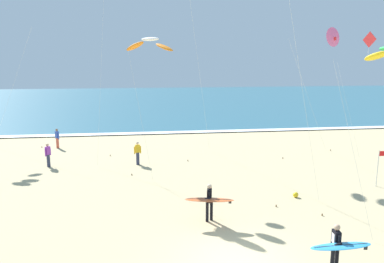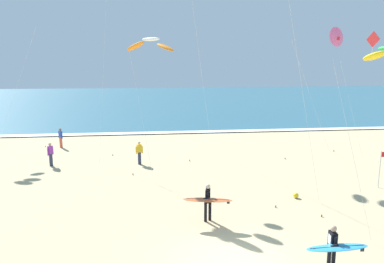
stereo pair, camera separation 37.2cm
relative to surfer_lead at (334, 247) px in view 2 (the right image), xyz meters
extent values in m
plane|color=tan|center=(-3.08, 1.13, -1.04)|extent=(160.00, 160.00, 0.00)
cube|color=#2D6075|center=(-3.08, 54.77, -1.00)|extent=(160.00, 60.00, 0.08)
cube|color=white|center=(-3.08, 25.07, -0.95)|extent=(160.00, 1.19, 0.01)
cylinder|color=black|center=(-0.10, 0.09, -0.60)|extent=(0.13, 0.13, 0.88)
cylinder|color=black|center=(0.13, 0.22, -0.60)|extent=(0.13, 0.13, 0.88)
cube|color=black|center=(0.02, 0.16, 0.14)|extent=(0.23, 0.36, 0.60)
cube|color=white|center=(-0.09, 0.17, 0.18)|extent=(0.03, 0.20, 0.32)
sphere|color=tan|center=(0.02, 0.16, 0.56)|extent=(0.21, 0.21, 0.21)
cylinder|color=black|center=(-0.01, -0.07, 0.25)|extent=(0.09, 0.09, 0.26)
cylinder|color=black|center=(-0.08, -0.16, 0.12)|extent=(0.26, 0.11, 0.14)
cylinder|color=black|center=(0.04, 0.38, 0.10)|extent=(0.09, 0.09, 0.56)
ellipsoid|color=#3399D8|center=(-0.02, -0.20, 0.08)|extent=(2.01, 0.70, 0.21)
cube|color=#333333|center=(-0.02, -0.20, 0.12)|extent=(1.72, 0.20, 0.13)
cube|color=#262628|center=(0.80, -0.29, 0.01)|extent=(0.12, 0.02, 0.14)
cylinder|color=black|center=(-3.52, 4.65, -0.60)|extent=(0.13, 0.13, 0.88)
cylinder|color=black|center=(-3.31, 4.77, -0.60)|extent=(0.13, 0.13, 0.88)
cube|color=black|center=(-3.41, 4.71, 0.14)|extent=(0.27, 0.38, 0.60)
cube|color=red|center=(-3.51, 4.74, 0.18)|extent=(0.05, 0.20, 0.32)
sphere|color=beige|center=(-3.41, 4.71, 0.56)|extent=(0.21, 0.21, 0.21)
cylinder|color=black|center=(-3.46, 4.49, 0.25)|extent=(0.09, 0.09, 0.26)
cylinder|color=black|center=(-3.54, 4.41, 0.12)|extent=(0.26, 0.13, 0.14)
cylinder|color=black|center=(-3.36, 4.94, 0.10)|extent=(0.09, 0.09, 0.56)
ellipsoid|color=orange|center=(-3.49, 4.36, 0.08)|extent=(2.19, 0.97, 0.09)
cube|color=#333333|center=(-3.49, 4.36, 0.12)|extent=(1.83, 0.43, 0.02)
cube|color=#262628|center=(-2.62, 4.17, 0.01)|extent=(0.12, 0.04, 0.14)
cube|color=red|center=(9.25, 13.73, 7.34)|extent=(0.39, 1.02, 1.07)
cylinder|color=white|center=(9.25, 13.73, 6.34)|extent=(0.02, 0.02, 0.92)
cylinder|color=silver|center=(8.80, 14.98, 2.47)|extent=(0.91, 2.50, 6.83)
cylinder|color=brown|center=(8.35, 16.22, -0.99)|extent=(0.06, 0.06, 0.10)
ellipsoid|color=orange|center=(-6.53, 9.73, 6.68)|extent=(1.24, 1.33, 0.61)
ellipsoid|color=white|center=(-5.71, 10.43, 7.08)|extent=(1.25, 1.34, 0.20)
ellipsoid|color=orange|center=(-4.90, 11.13, 6.68)|extent=(1.24, 1.33, 0.61)
cylinder|color=silver|center=(-6.34, 11.16, 2.82)|extent=(1.27, 1.47, 7.52)
cylinder|color=brown|center=(-6.97, 11.89, -0.99)|extent=(0.06, 0.06, 0.10)
cylinder|color=silver|center=(-2.10, 16.06, 5.00)|extent=(2.07, 2.75, 11.89)
cylinder|color=brown|center=(-3.13, 14.69, -0.99)|extent=(0.06, 0.06, 0.10)
ellipsoid|color=yellow|center=(1.89, 1.72, 6.10)|extent=(0.84, 1.04, 0.46)
cylinder|color=silver|center=(2.19, 3.23, 2.53)|extent=(0.78, 2.64, 6.95)
cylinder|color=brown|center=(1.81, 4.55, -0.99)|extent=(0.06, 0.06, 0.10)
cylinder|color=silver|center=(-8.97, 15.51, 4.60)|extent=(0.65, 2.73, 11.07)
cylinder|color=brown|center=(-8.65, 16.86, -0.99)|extent=(0.06, 0.06, 0.10)
cylinder|color=silver|center=(-16.36, 20.76, 3.82)|extent=(3.96, 0.75, 9.52)
cylinder|color=brown|center=(-14.39, 20.39, -0.99)|extent=(0.06, 0.06, 0.10)
cylinder|color=silver|center=(1.26, 5.98, 4.20)|extent=(2.33, 0.28, 10.27)
cylinder|color=brown|center=(0.10, 5.85, -0.99)|extent=(0.06, 0.06, 0.10)
cone|color=pink|center=(7.92, 16.17, 7.65)|extent=(1.46, 0.87, 1.44)
cube|color=red|center=(7.92, 16.17, 7.51)|extent=(0.22, 0.49, 0.24)
cylinder|color=silver|center=(5.84, 15.29, 3.23)|extent=(4.18, 1.76, 8.33)
cylinder|color=brown|center=(3.75, 14.42, -0.99)|extent=(0.06, 0.06, 0.10)
cylinder|color=#2D334C|center=(-12.50, 14.55, -0.62)|extent=(0.22, 0.22, 0.84)
cube|color=purple|center=(-12.50, 14.55, 0.07)|extent=(0.32, 0.37, 0.54)
sphere|color=tan|center=(-12.50, 14.55, 0.45)|extent=(0.20, 0.20, 0.20)
cylinder|color=purple|center=(-12.39, 14.73, -0.03)|extent=(0.08, 0.08, 0.50)
cylinder|color=purple|center=(-12.61, 14.38, -0.03)|extent=(0.08, 0.08, 0.50)
cylinder|color=#2D334C|center=(-6.61, 14.30, -0.62)|extent=(0.22, 0.22, 0.84)
cube|color=gold|center=(-6.61, 14.30, 0.07)|extent=(0.36, 0.27, 0.54)
sphere|color=beige|center=(-6.61, 14.30, 0.45)|extent=(0.20, 0.20, 0.20)
cylinder|color=gold|center=(-6.81, 14.24, -0.03)|extent=(0.08, 0.08, 0.50)
cylinder|color=gold|center=(-6.41, 14.36, -0.03)|extent=(0.08, 0.08, 0.50)
cylinder|color=#D8593F|center=(-13.06, 20.04, -0.62)|extent=(0.22, 0.22, 0.84)
cube|color=#3351B7|center=(-13.06, 20.04, 0.07)|extent=(0.35, 0.35, 0.54)
sphere|color=brown|center=(-13.06, 20.04, 0.45)|extent=(0.20, 0.20, 0.20)
cylinder|color=#3351B7|center=(-13.21, 20.19, -0.03)|extent=(0.08, 0.08, 0.50)
cylinder|color=#3351B7|center=(-12.91, 19.89, -0.03)|extent=(0.08, 0.08, 0.50)
cylinder|color=silver|center=(6.74, 7.98, 0.01)|extent=(0.05, 0.05, 2.10)
sphere|color=yellow|center=(1.55, 6.95, -0.90)|extent=(0.28, 0.28, 0.28)
camera|label=1|loc=(-6.25, -10.56, 5.97)|focal=34.97mm
camera|label=2|loc=(-5.88, -10.60, 5.97)|focal=34.97mm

